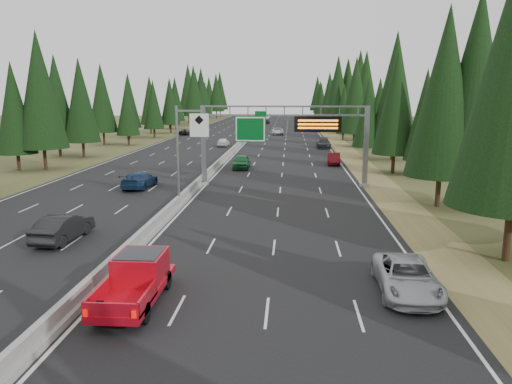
% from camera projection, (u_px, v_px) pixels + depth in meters
% --- Properties ---
extents(ground, '(400.00, 400.00, 0.00)m').
position_uv_depth(ground, '(6.00, 382.00, 15.75)').
color(ground, '#3C4520').
rests_on(ground, ground).
extents(road, '(32.00, 260.00, 0.08)m').
position_uv_depth(road, '(243.00, 142.00, 94.07)').
color(road, black).
rests_on(road, ground).
extents(shoulder_right, '(3.60, 260.00, 0.06)m').
position_uv_depth(shoulder_right, '(338.00, 143.00, 92.88)').
color(shoulder_right, olive).
rests_on(shoulder_right, ground).
extents(shoulder_left, '(3.60, 260.00, 0.06)m').
position_uv_depth(shoulder_left, '(150.00, 142.00, 95.26)').
color(shoulder_left, '#3C4520').
rests_on(shoulder_left, ground).
extents(median_barrier, '(0.70, 260.00, 0.85)m').
position_uv_depth(median_barrier, '(243.00, 140.00, 93.99)').
color(median_barrier, gray).
rests_on(median_barrier, road).
extents(sign_gantry, '(16.75, 0.98, 7.80)m').
position_uv_depth(sign_gantry, '(291.00, 133.00, 48.29)').
color(sign_gantry, slate).
rests_on(sign_gantry, road).
extents(hov_sign_pole, '(2.80, 0.50, 8.00)m').
position_uv_depth(hov_sign_pole, '(185.00, 149.00, 39.24)').
color(hov_sign_pole, slate).
rests_on(hov_sign_pole, road).
extents(tree_row_right, '(11.60, 242.30, 18.96)m').
position_uv_depth(tree_row_right, '(369.00, 91.00, 86.05)').
color(tree_row_right, black).
rests_on(tree_row_right, ground).
extents(tree_row_left, '(11.21, 243.36, 18.43)m').
position_uv_depth(tree_row_left, '(141.00, 96.00, 101.99)').
color(tree_row_left, black).
rests_on(tree_row_left, ground).
extents(silver_minivan, '(2.70, 5.59, 1.54)m').
position_uv_depth(silver_minivan, '(407.00, 277.00, 22.46)').
color(silver_minivan, '#B7B7BC').
rests_on(silver_minivan, road).
extents(red_pickup, '(2.16, 6.04, 1.97)m').
position_uv_depth(red_pickup, '(138.00, 276.00, 21.72)').
color(red_pickup, black).
rests_on(red_pickup, road).
extents(car_ahead_green, '(1.99, 4.83, 1.64)m').
position_uv_depth(car_ahead_green, '(241.00, 162.00, 60.56)').
color(car_ahead_green, '#16622C').
rests_on(car_ahead_green, road).
extents(car_ahead_dkred, '(1.78, 4.54, 1.47)m').
position_uv_depth(car_ahead_dkred, '(334.00, 159.00, 64.07)').
color(car_ahead_dkred, '#540C10').
rests_on(car_ahead_dkred, road).
extents(car_ahead_dkgrey, '(2.30, 5.59, 1.62)m').
position_uv_depth(car_ahead_dkgrey, '(324.00, 143.00, 83.96)').
color(car_ahead_dkgrey, black).
rests_on(car_ahead_dkgrey, road).
extents(car_ahead_white, '(2.58, 5.43, 1.50)m').
position_uv_depth(car_ahead_white, '(278.00, 131.00, 112.00)').
color(car_ahead_white, silver).
rests_on(car_ahead_white, road).
extents(car_ahead_far, '(1.97, 4.41, 1.47)m').
position_uv_depth(car_ahead_far, '(266.00, 121.00, 153.81)').
color(car_ahead_far, black).
rests_on(car_ahead_far, road).
extents(car_onc_near, '(2.12, 5.14, 1.66)m').
position_uv_depth(car_onc_near, '(63.00, 227.00, 30.59)').
color(car_onc_near, black).
rests_on(car_onc_near, road).
extents(car_onc_blue, '(2.54, 5.64, 1.60)m').
position_uv_depth(car_onc_blue, '(139.00, 180.00, 47.96)').
color(car_onc_blue, navy).
rests_on(car_onc_blue, road).
extents(car_onc_white, '(1.89, 4.38, 1.47)m').
position_uv_depth(car_onc_white, '(223.00, 142.00, 86.45)').
color(car_onc_white, white).
rests_on(car_onc_white, road).
extents(car_onc_far, '(2.21, 4.68, 1.29)m').
position_uv_depth(car_onc_far, '(185.00, 132.00, 111.30)').
color(car_onc_far, black).
rests_on(car_onc_far, road).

